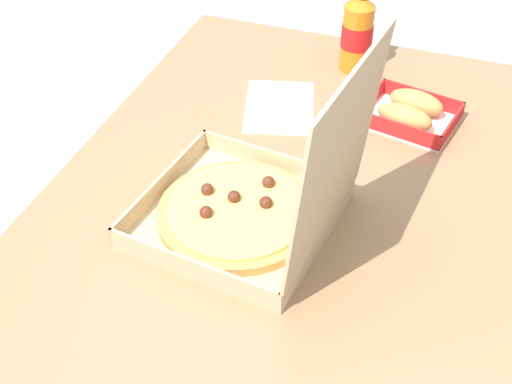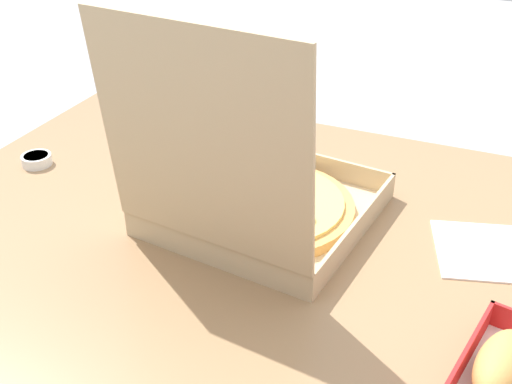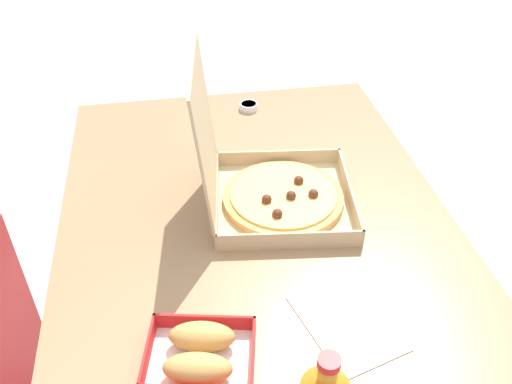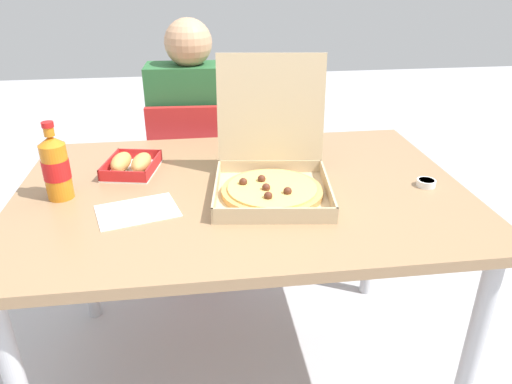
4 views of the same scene
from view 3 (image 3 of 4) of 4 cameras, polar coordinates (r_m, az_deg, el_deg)
The scene contains 5 objects.
dining_table at distance 1.31m, azimuth 0.32°, elevation -6.24°, with size 1.32×0.91×0.74m.
pizza_box_open at distance 1.29m, azimuth 1.52°, elevation 0.52°, with size 0.37×0.40×0.37m.
bread_side_box at distance 1.00m, azimuth -5.86°, elevation -16.42°, with size 0.19×0.22×0.06m.
paper_menu at distance 1.08m, azimuth 9.42°, elevation -13.26°, with size 0.21×0.15×0.00m, color white.
dipping_sauce_cup at distance 1.70m, azimuth -0.76°, elevation 8.94°, with size 0.06×0.06×0.02m.
Camera 3 is at (-0.92, 0.17, 1.57)m, focal length 38.42 mm.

